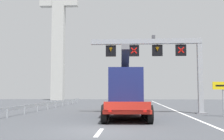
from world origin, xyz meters
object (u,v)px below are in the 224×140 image
object	(u,v)px
heavy_haul_truck_red	(124,91)
exit_sign_yellow	(223,90)
bridge_pylon_distant	(59,20)
overhead_lane_gantry	(160,54)

from	to	relation	value
heavy_haul_truck_red	exit_sign_yellow	world-z (taller)	heavy_haul_truck_red
heavy_haul_truck_red	bridge_pylon_distant	world-z (taller)	bridge_pylon_distant
overhead_lane_gantry	bridge_pylon_distant	xyz separation A→B (m)	(-19.37, 37.55, 13.48)
overhead_lane_gantry	heavy_haul_truck_red	world-z (taller)	overhead_lane_gantry
overhead_lane_gantry	bridge_pylon_distant	bearing A→B (deg)	117.29
overhead_lane_gantry	exit_sign_yellow	world-z (taller)	overhead_lane_gantry
bridge_pylon_distant	overhead_lane_gantry	bearing A→B (deg)	-62.71
overhead_lane_gantry	bridge_pylon_distant	size ratio (longest dim) A/B	0.27
overhead_lane_gantry	heavy_haul_truck_red	size ratio (longest dim) A/B	0.71
exit_sign_yellow	bridge_pylon_distant	bearing A→B (deg)	120.37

